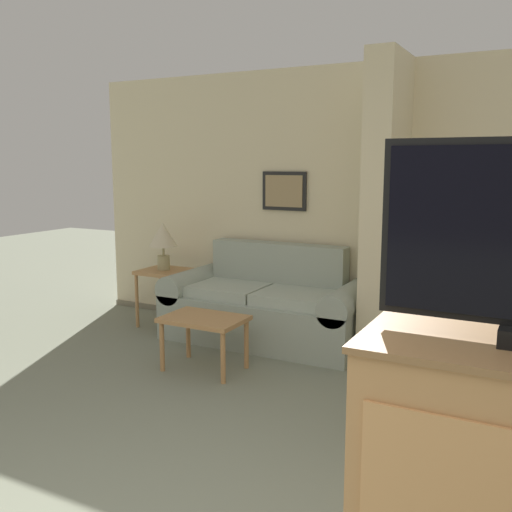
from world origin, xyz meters
name	(u,v)px	position (x,y,z in m)	size (l,w,h in m)	color
wall_back	(397,207)	(0.00, 4.26, 1.29)	(6.65, 0.16, 2.60)	beige
wall_partition_pillar	(385,210)	(0.00, 3.85, 1.30)	(0.24, 0.70, 2.60)	beige
couch	(266,307)	(-1.11, 3.78, 0.33)	(1.94, 0.84, 0.91)	#99A393
coffee_table	(204,324)	(-1.20, 2.83, 0.39)	(0.66, 0.46, 0.45)	#B27F4C
side_table	(164,279)	(-2.28, 3.75, 0.50)	(0.47, 0.47, 0.60)	#B27F4C
table_lamp	(163,237)	(-2.28, 3.75, 0.94)	(0.29, 0.29, 0.50)	tan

